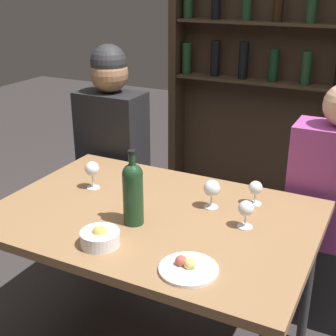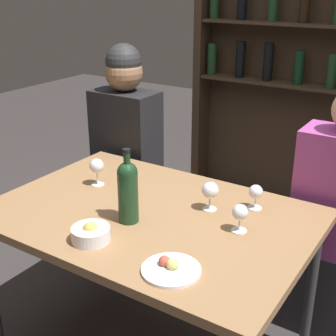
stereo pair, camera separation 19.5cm
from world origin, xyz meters
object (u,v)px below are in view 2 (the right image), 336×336
object	(u,v)px
wine_glass_0	(210,191)
seated_person_left	(127,160)
food_plate_0	(171,268)
wine_glass_2	(97,167)
wine_glass_1	(256,193)
snack_bowl	(91,233)
wine_bottle	(128,189)
wine_glass_3	(240,213)

from	to	relation	value
wine_glass_0	seated_person_left	size ratio (longest dim) A/B	0.09
food_plate_0	seated_person_left	world-z (taller)	seated_person_left
wine_glass_2	seated_person_left	size ratio (longest dim) A/B	0.10
wine_glass_1	snack_bowl	xyz separation A→B (m)	(-0.40, -0.57, -0.04)
wine_glass_1	wine_bottle	bearing A→B (deg)	-135.15
wine_glass_0	snack_bowl	bearing A→B (deg)	-118.34
wine_glass_0	snack_bowl	distance (m)	0.52
wine_glass_0	wine_glass_3	size ratio (longest dim) A/B	1.11
wine_bottle	wine_glass_0	distance (m)	0.34
seated_person_left	wine_glass_1	bearing A→B (deg)	-20.10
snack_bowl	seated_person_left	size ratio (longest dim) A/B	0.11
wine_glass_3	snack_bowl	xyz separation A→B (m)	(-0.42, -0.36, -0.05)
snack_bowl	wine_glass_3	bearing A→B (deg)	40.14
wine_glass_3	food_plate_0	xyz separation A→B (m)	(-0.08, -0.36, -0.07)
wine_glass_3	seated_person_left	size ratio (longest dim) A/B	0.08
wine_bottle	wine_glass_1	xyz separation A→B (m)	(0.37, 0.37, -0.07)
wine_glass_0	food_plate_0	world-z (taller)	wine_glass_0
seated_person_left	wine_glass_2	bearing A→B (deg)	-65.87
wine_glass_0	wine_glass_3	world-z (taller)	wine_glass_0
snack_bowl	food_plate_0	bearing A→B (deg)	-0.70
wine_bottle	snack_bowl	xyz separation A→B (m)	(-0.02, -0.19, -0.11)
wine_glass_3	snack_bowl	size ratio (longest dim) A/B	0.78
wine_glass_1	wine_glass_0	bearing A→B (deg)	-143.62
wine_glass_3	snack_bowl	distance (m)	0.55
wine_glass_2	food_plate_0	xyz separation A→B (m)	(0.65, -0.40, -0.08)
wine_bottle	snack_bowl	size ratio (longest dim) A/B	2.12
wine_glass_3	wine_glass_0	bearing A→B (deg)	151.36
wine_bottle	wine_glass_3	size ratio (longest dim) A/B	2.71
wine_glass_1	seated_person_left	distance (m)	1.01
snack_bowl	seated_person_left	xyz separation A→B (m)	(-0.54, 0.91, -0.12)
wine_glass_0	wine_glass_2	world-z (taller)	wine_glass_2
wine_glass_0	wine_glass_2	bearing A→B (deg)	-173.65
food_plate_0	wine_glass_0	bearing A→B (deg)	102.59
wine_glass_2	wine_glass_3	world-z (taller)	wine_glass_2
seated_person_left	snack_bowl	bearing A→B (deg)	-59.29
wine_glass_0	wine_glass_3	bearing A→B (deg)	-28.64
wine_bottle	wine_glass_2	bearing A→B (deg)	149.28
wine_glass_1	seated_person_left	world-z (taller)	seated_person_left
wine_glass_3	food_plate_0	size ratio (longest dim) A/B	0.56
wine_glass_2	snack_bowl	size ratio (longest dim) A/B	0.91
wine_glass_1	food_plate_0	world-z (taller)	wine_glass_1
wine_glass_2	food_plate_0	distance (m)	0.77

